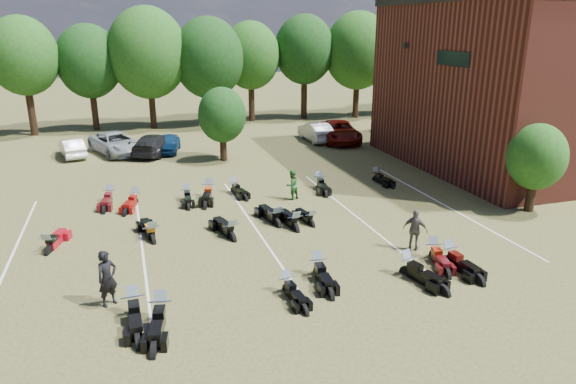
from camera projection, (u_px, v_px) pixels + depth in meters
name	position (u px, v px, depth m)	size (l,w,h in m)	color
ground	(342.00, 245.00, 21.51)	(160.00, 160.00, 0.00)	brown
car_1	(72.00, 148.00, 35.68)	(1.34, 3.85, 1.27)	silver
car_2	(116.00, 143.00, 36.52)	(2.49, 5.40, 1.50)	#969B9E
car_3	(154.00, 144.00, 36.39)	(2.01, 4.94, 1.43)	black
car_4	(168.00, 143.00, 36.97)	(1.50, 3.73, 1.27)	navy
car_5	(316.00, 132.00, 40.58)	(1.56, 4.48, 1.48)	#9E9F9A
car_6	(339.00, 131.00, 40.29)	(2.66, 5.77, 1.60)	#5B0B05
car_7	(387.00, 126.00, 42.92)	(1.92, 4.72, 1.37)	#39393E
person_black	(107.00, 278.00, 16.63)	(0.70, 0.46, 1.91)	black
person_green	(292.00, 185.00, 26.89)	(0.77, 0.60, 1.58)	#286B2C
person_grey	(415.00, 230.00, 20.81)	(1.02, 0.42, 1.74)	#5C574F
motorcycle_0	(135.00, 315.00, 16.32)	(0.77, 2.40, 1.34)	black
motorcycle_1	(162.00, 320.00, 16.03)	(0.77, 2.41, 1.34)	black
motorcycle_2	(287.00, 292.00, 17.69)	(0.64, 2.01, 1.12)	black
motorcycle_3	(317.00, 275.00, 18.91)	(0.73, 2.29, 1.28)	black
motorcycle_4	(407.00, 275.00, 18.94)	(0.75, 2.36, 1.32)	black
motorcycle_5	(448.00, 264.00, 19.82)	(0.76, 2.38, 1.32)	black
motorcycle_6	(433.00, 258.00, 20.29)	(0.69, 2.17, 1.21)	#480A0D
motorcycle_7	(49.00, 253.00, 20.75)	(0.70, 2.21, 1.23)	maroon
motorcycle_8	(153.00, 242.00, 21.81)	(0.77, 2.42, 1.35)	black
motorcycle_9	(232.00, 240.00, 22.02)	(0.77, 2.42, 1.35)	black
motorcycle_10	(295.00, 230.00, 23.02)	(0.75, 2.35, 1.31)	black
motorcycle_11	(277.00, 226.00, 23.57)	(0.77, 2.43, 1.35)	black
motorcycle_12	(311.00, 226.00, 23.56)	(0.63, 1.99, 1.11)	black
motorcycle_14	(110.00, 202.00, 26.75)	(0.73, 2.29, 1.28)	#4A0A10
motorcycle_15	(136.00, 204.00, 26.39)	(0.70, 2.20, 1.22)	maroon
motorcycle_16	(187.00, 199.00, 27.10)	(0.68, 2.14, 1.19)	black
motorcycle_17	(210.00, 197.00, 27.53)	(0.79, 2.48, 1.38)	black
motorcycle_18	(234.00, 192.00, 28.24)	(0.67, 2.10, 1.17)	black
motorcycle_19	(319.00, 187.00, 29.13)	(0.73, 2.29, 1.28)	black
motorcycle_20	(376.00, 181.00, 30.26)	(0.66, 2.08, 1.16)	black
tree_line	(203.00, 54.00, 45.50)	(56.00, 6.00, 9.79)	black
young_tree_near_building	(537.00, 157.00, 24.60)	(2.80, 2.80, 4.16)	black
young_tree_midfield	(222.00, 115.00, 33.99)	(3.20, 3.20, 4.70)	black
parking_lines	(255.00, 227.00, 23.35)	(20.10, 14.00, 0.01)	silver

